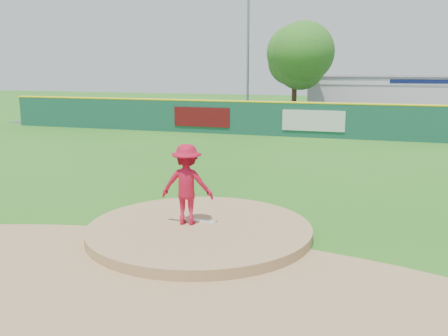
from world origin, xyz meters
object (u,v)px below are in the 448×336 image
(pitcher, at_px, (187,184))
(playground_slide, at_px, (100,112))
(van, at_px, (315,116))
(light_pole_left, at_px, (248,40))
(deciduous_tree, at_px, (295,59))
(pool_building_grp, at_px, (408,97))

(pitcher, relative_size, playground_slide, 0.78)
(van, height_order, light_pole_left, light_pole_left)
(van, relative_size, light_pole_left, 0.42)
(pitcher, xyz_separation_m, deciduous_tree, (-1.66, 24.92, 3.31))
(pitcher, bearing_deg, van, -98.90)
(pool_building_grp, distance_m, light_pole_left, 13.72)
(pool_building_grp, xyz_separation_m, deciduous_tree, (-8.00, -6.99, 2.89))
(pool_building_grp, bearing_deg, van, -129.43)
(pitcher, distance_m, playground_slide, 26.84)
(pitcher, height_order, van, pitcher)
(pitcher, xyz_separation_m, van, (-0.02, 24.18, -0.59))
(pitcher, xyz_separation_m, light_pole_left, (-5.66, 26.92, 4.81))
(pitcher, relative_size, pool_building_grp, 0.13)
(light_pole_left, bearing_deg, pitcher, -78.13)
(playground_slide, xyz_separation_m, light_pole_left, (10.04, 5.17, 5.34))
(deciduous_tree, bearing_deg, pitcher, -86.19)
(van, bearing_deg, pool_building_grp, -58.50)
(pitcher, height_order, pool_building_grp, pool_building_grp)
(van, bearing_deg, deciduous_tree, 46.67)
(pitcher, bearing_deg, pool_building_grp, -110.18)
(van, distance_m, deciduous_tree, 4.29)
(pitcher, relative_size, deciduous_tree, 0.27)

